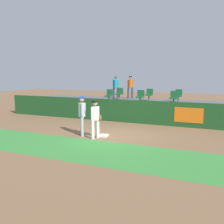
{
  "coord_description": "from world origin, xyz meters",
  "views": [
    {
      "loc": [
        4.73,
        -10.28,
        2.8
      ],
      "look_at": [
        -0.13,
        0.81,
        1.0
      ],
      "focal_mm": 39.98,
      "sensor_mm": 36.0,
      "label": 1
    }
  ],
  "objects_px": {
    "first_base": "(103,136)",
    "player_runner_visitor": "(82,113)",
    "seat_front_center": "(140,96)",
    "seat_back_right": "(178,95)",
    "seat_back_center": "(149,94)",
    "player_fielder_home": "(95,117)",
    "seat_front_right": "(174,97)",
    "spectator_capped": "(130,85)",
    "seat_front_left": "(109,95)",
    "seat_back_left": "(120,93)",
    "spectator_hooded": "(116,85)"
  },
  "relations": [
    {
      "from": "seat_back_left",
      "to": "spectator_capped",
      "type": "xyz_separation_m",
      "value": [
        0.4,
        1.23,
        0.52
      ]
    },
    {
      "from": "player_fielder_home",
      "to": "seat_back_left",
      "type": "distance_m",
      "value": 7.65
    },
    {
      "from": "player_fielder_home",
      "to": "seat_front_center",
      "type": "xyz_separation_m",
      "value": [
        0.32,
        5.6,
        0.51
      ]
    },
    {
      "from": "seat_front_right",
      "to": "spectator_capped",
      "type": "distance_m",
      "value": 4.93
    },
    {
      "from": "seat_back_right",
      "to": "seat_back_left",
      "type": "relative_size",
      "value": 1.0
    },
    {
      "from": "player_fielder_home",
      "to": "seat_back_left",
      "type": "height_order",
      "value": "seat_back_left"
    },
    {
      "from": "player_fielder_home",
      "to": "spectator_hooded",
      "type": "height_order",
      "value": "spectator_hooded"
    },
    {
      "from": "seat_front_left",
      "to": "spectator_hooded",
      "type": "height_order",
      "value": "spectator_hooded"
    },
    {
      "from": "seat_back_left",
      "to": "spectator_capped",
      "type": "relative_size",
      "value": 0.49
    },
    {
      "from": "player_fielder_home",
      "to": "spectator_hooded",
      "type": "xyz_separation_m",
      "value": [
        -2.54,
        8.35,
        1.02
      ]
    },
    {
      "from": "seat_front_left",
      "to": "first_base",
      "type": "bearing_deg",
      "value": -68.54
    },
    {
      "from": "first_base",
      "to": "seat_back_right",
      "type": "relative_size",
      "value": 0.48
    },
    {
      "from": "player_fielder_home",
      "to": "seat_front_left",
      "type": "xyz_separation_m",
      "value": [
        -1.86,
        5.6,
        0.5
      ]
    },
    {
      "from": "spectator_hooded",
      "to": "seat_front_left",
      "type": "bearing_deg",
      "value": 93.82
    },
    {
      "from": "player_fielder_home",
      "to": "seat_back_left",
      "type": "xyz_separation_m",
      "value": [
        -1.84,
        7.4,
        0.5
      ]
    },
    {
      "from": "seat_back_right",
      "to": "spectator_hooded",
      "type": "bearing_deg",
      "value": 169.18
    },
    {
      "from": "seat_back_right",
      "to": "seat_back_center",
      "type": "distance_m",
      "value": 2.0
    },
    {
      "from": "seat_front_left",
      "to": "seat_back_right",
      "type": "bearing_deg",
      "value": 22.82
    },
    {
      "from": "seat_front_right",
      "to": "seat_front_center",
      "type": "bearing_deg",
      "value": 180.0
    },
    {
      "from": "seat_front_center",
      "to": "spectator_capped",
      "type": "height_order",
      "value": "spectator_capped"
    },
    {
      "from": "player_runner_visitor",
      "to": "spectator_capped",
      "type": "bearing_deg",
      "value": 154.0
    },
    {
      "from": "first_base",
      "to": "seat_back_right",
      "type": "distance_m",
      "value": 7.44
    },
    {
      "from": "seat_front_left",
      "to": "spectator_hooded",
      "type": "xyz_separation_m",
      "value": [
        -0.68,
        2.75,
        0.51
      ]
    },
    {
      "from": "player_fielder_home",
      "to": "player_runner_visitor",
      "type": "height_order",
      "value": "player_runner_visitor"
    },
    {
      "from": "seat_back_right",
      "to": "first_base",
      "type": "bearing_deg",
      "value": -108.02
    },
    {
      "from": "seat_front_center",
      "to": "spectator_hooded",
      "type": "relative_size",
      "value": 0.49
    },
    {
      "from": "first_base",
      "to": "seat_front_left",
      "type": "bearing_deg",
      "value": 111.46
    },
    {
      "from": "seat_back_left",
      "to": "seat_front_center",
      "type": "bearing_deg",
      "value": -39.93
    },
    {
      "from": "player_runner_visitor",
      "to": "seat_front_left",
      "type": "xyz_separation_m",
      "value": [
        -1.03,
        5.34,
        0.43
      ]
    },
    {
      "from": "first_base",
      "to": "player_runner_visitor",
      "type": "bearing_deg",
      "value": -168.36
    },
    {
      "from": "seat_back_right",
      "to": "seat_back_left",
      "type": "distance_m",
      "value": 4.25
    },
    {
      "from": "player_fielder_home",
      "to": "player_runner_visitor",
      "type": "distance_m",
      "value": 0.88
    },
    {
      "from": "spectator_capped",
      "to": "seat_back_right",
      "type": "bearing_deg",
      "value": 140.38
    },
    {
      "from": "first_base",
      "to": "seat_front_center",
      "type": "bearing_deg",
      "value": 88.22
    },
    {
      "from": "player_runner_visitor",
      "to": "seat_front_left",
      "type": "height_order",
      "value": "seat_front_left"
    },
    {
      "from": "player_runner_visitor",
      "to": "spectator_capped",
      "type": "height_order",
      "value": "spectator_capped"
    },
    {
      "from": "seat_back_center",
      "to": "seat_front_center",
      "type": "bearing_deg",
      "value": -93.06
    },
    {
      "from": "spectator_hooded",
      "to": "spectator_capped",
      "type": "xyz_separation_m",
      "value": [
        1.11,
        0.28,
        0.0
      ]
    },
    {
      "from": "player_fielder_home",
      "to": "player_runner_visitor",
      "type": "xyz_separation_m",
      "value": [
        -0.84,
        0.26,
        0.08
      ]
    },
    {
      "from": "spectator_capped",
      "to": "spectator_hooded",
      "type": "bearing_deg",
      "value": -7.59
    },
    {
      "from": "seat_back_right",
      "to": "spectator_capped",
      "type": "bearing_deg",
      "value": 162.28
    },
    {
      "from": "seat_back_right",
      "to": "seat_front_left",
      "type": "height_order",
      "value": "same"
    },
    {
      "from": "player_runner_visitor",
      "to": "spectator_capped",
      "type": "relative_size",
      "value": 1.07
    },
    {
      "from": "seat_back_left",
      "to": "spectator_capped",
      "type": "distance_m",
      "value": 1.39
    },
    {
      "from": "player_runner_visitor",
      "to": "seat_back_right",
      "type": "xyz_separation_m",
      "value": [
        3.25,
        7.14,
        0.43
      ]
    },
    {
      "from": "seat_back_center",
      "to": "seat_front_right",
      "type": "distance_m",
      "value": 2.7
    },
    {
      "from": "first_base",
      "to": "spectator_capped",
      "type": "distance_m",
      "value": 8.55
    },
    {
      "from": "seat_front_center",
      "to": "seat_front_right",
      "type": "bearing_deg",
      "value": -0.0
    },
    {
      "from": "spectator_capped",
      "to": "seat_back_center",
      "type": "bearing_deg",
      "value": 124.42
    },
    {
      "from": "player_fielder_home",
      "to": "player_runner_visitor",
      "type": "bearing_deg",
      "value": -87.32
    }
  ]
}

